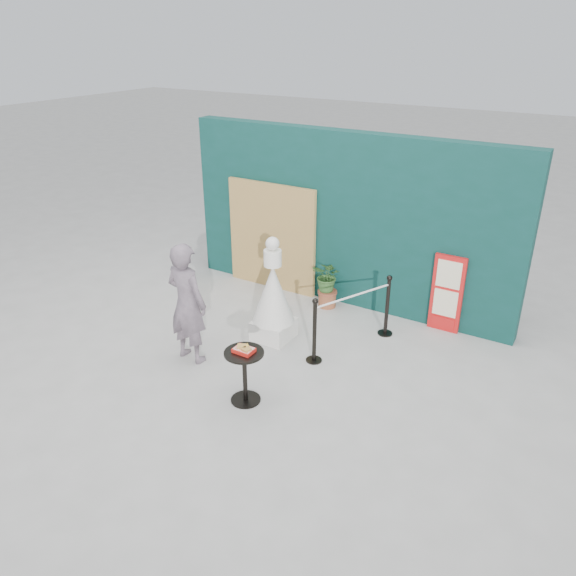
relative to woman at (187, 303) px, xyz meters
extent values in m
plane|color=#ADAAA5|center=(1.07, -0.17, -0.92)|extent=(60.00, 60.00, 0.00)
cube|color=#0B322C|center=(1.07, 2.98, 0.58)|extent=(6.00, 0.30, 3.00)
cube|color=tan|center=(-0.33, 2.77, 0.08)|extent=(1.80, 0.08, 2.00)
imported|color=slate|center=(0.00, 0.00, 0.00)|extent=(0.70, 0.48, 1.83)
cube|color=red|center=(2.97, 2.79, -0.27)|extent=(0.50, 0.06, 1.30)
cube|color=beige|center=(2.97, 2.76, 0.08)|extent=(0.38, 0.02, 0.45)
cube|color=beige|center=(2.97, 2.76, -0.42)|extent=(0.38, 0.02, 0.45)
cube|color=red|center=(2.97, 2.76, -0.77)|extent=(0.38, 0.02, 0.18)
cube|color=silver|center=(0.74, 1.14, -0.76)|extent=(0.57, 0.57, 0.31)
cone|color=silver|center=(0.74, 1.14, -0.14)|extent=(0.67, 0.67, 0.94)
cylinder|color=white|center=(0.74, 1.14, 0.46)|extent=(0.27, 0.27, 0.25)
sphere|color=white|center=(0.74, 1.14, 0.68)|extent=(0.21, 0.21, 0.21)
cylinder|color=black|center=(1.31, -0.45, -0.91)|extent=(0.40, 0.40, 0.02)
cylinder|color=black|center=(1.31, -0.45, -0.56)|extent=(0.06, 0.06, 0.72)
cylinder|color=black|center=(1.31, -0.45, -0.18)|extent=(0.52, 0.52, 0.03)
cube|color=red|center=(1.31, -0.45, -0.14)|extent=(0.26, 0.19, 0.05)
cube|color=red|center=(1.31, -0.45, -0.11)|extent=(0.24, 0.17, 0.00)
cube|color=#E0A452|center=(1.27, -0.44, -0.10)|extent=(0.15, 0.14, 0.02)
cube|color=#CA8749|center=(1.36, -0.47, -0.10)|extent=(0.13, 0.13, 0.02)
cone|color=gold|center=(1.33, -0.40, -0.08)|extent=(0.06, 0.06, 0.06)
cylinder|color=brown|center=(0.96, 2.57, -0.79)|extent=(0.31, 0.31, 0.26)
cylinder|color=brown|center=(0.96, 2.57, -0.64)|extent=(0.34, 0.34, 0.04)
imported|color=#2F5826|center=(0.96, 2.57, -0.33)|extent=(0.51, 0.44, 0.56)
cylinder|color=black|center=(1.62, 0.87, -0.91)|extent=(0.24, 0.24, 0.02)
cylinder|color=black|center=(1.62, 0.87, -0.44)|extent=(0.06, 0.06, 0.96)
sphere|color=black|center=(1.62, 0.87, 0.07)|extent=(0.09, 0.09, 0.09)
cylinder|color=black|center=(2.22, 2.17, -0.91)|extent=(0.24, 0.24, 0.02)
cylinder|color=black|center=(2.22, 2.17, -0.44)|extent=(0.06, 0.06, 0.96)
sphere|color=black|center=(2.22, 2.17, 0.07)|extent=(0.09, 0.09, 0.09)
cylinder|color=silver|center=(1.92, 1.52, -0.04)|extent=(0.63, 1.31, 0.03)
camera|label=1|loc=(4.95, -5.41, 3.62)|focal=35.00mm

